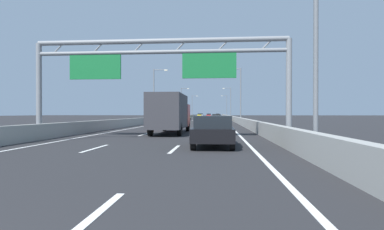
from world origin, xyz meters
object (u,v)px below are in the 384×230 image
object	(u,v)px
black_car	(213,131)
green_car	(186,117)
streetlamp_right_mid	(239,91)
box_truck	(170,113)
streetlamp_left_far	(182,101)
streetlamp_right_distant	(226,105)
streetlamp_right_near	(310,20)
streetlamp_left_distant	(193,105)
silver_car	(201,115)
red_car	(209,115)
streetlamp_left_mid	(155,92)
white_car	(218,115)
orange_car	(216,118)
yellow_car	(200,115)
streetlamp_right_far	(230,101)
sign_gantry	(158,63)

from	to	relation	value
black_car	green_car	bearing A→B (deg)	97.22
streetlamp_right_mid	box_truck	distance (m)	31.61
streetlamp_left_far	streetlamp_right_distant	size ratio (longest dim) A/B	1.00
black_car	streetlamp_right_distant	bearing A→B (deg)	88.13
streetlamp_right_near	streetlamp_left_distant	bearing A→B (deg)	96.90
silver_car	red_car	bearing A→B (deg)	-69.69
streetlamp_left_mid	white_car	xyz separation A→B (m)	(11.18, 85.09, -4.65)
white_car	orange_car	distance (m)	79.26
streetlamp_right_near	silver_car	size ratio (longest dim) A/B	2.22
box_truck	yellow_car	bearing A→B (deg)	92.08
streetlamp_right_mid	streetlamp_left_far	distance (m)	43.76
streetlamp_right_far	white_car	distance (m)	44.36
streetlamp_left_far	streetlamp_right_far	size ratio (longest dim) A/B	1.00
green_car	silver_car	bearing A→B (deg)	89.64
sign_gantry	streetlamp_right_near	world-z (taller)	streetlamp_right_near
streetlamp_left_mid	silver_car	world-z (taller)	streetlamp_left_mid
streetlamp_right_mid	streetlamp_left_distant	world-z (taller)	same
silver_car	white_car	bearing A→B (deg)	51.86
streetlamp_left_mid	green_car	size ratio (longest dim) A/B	2.21
black_car	green_car	world-z (taller)	black_car
streetlamp_left_distant	black_car	world-z (taller)	streetlamp_left_distant
streetlamp_right_distant	green_car	bearing A→B (deg)	-99.87
streetlamp_right_near	green_car	world-z (taller)	streetlamp_right_near
streetlamp_right_near	orange_car	distance (m)	47.36
streetlamp_left_mid	black_car	size ratio (longest dim) A/B	2.21
streetlamp_left_distant	yellow_car	bearing A→B (deg)	-72.77
streetlamp_right_far	green_car	xyz separation A→B (m)	(-11.23, -23.42, -4.66)
streetlamp_right_mid	green_car	size ratio (longest dim) A/B	2.21
silver_car	orange_car	bearing A→B (deg)	-84.42
orange_car	box_truck	bearing A→B (deg)	-95.41
green_car	orange_car	bearing A→B (deg)	-58.72
black_car	box_truck	distance (m)	9.69
streetlamp_left_far	red_car	world-z (taller)	streetlamp_left_far
silver_car	streetlamp_left_far	bearing A→B (deg)	-96.65
streetlamp_right_mid	white_car	xyz separation A→B (m)	(-3.75, 85.09, -4.65)
streetlamp_left_mid	sign_gantry	bearing A→B (deg)	-78.06
streetlamp_right_far	box_truck	distance (m)	72.11
silver_car	green_car	world-z (taller)	silver_car
silver_car	orange_car	size ratio (longest dim) A/B	0.92
streetlamp_left_far	streetlamp_left_distant	size ratio (longest dim) A/B	1.00
streetlamp_left_far	streetlamp_right_distant	bearing A→B (deg)	70.05
streetlamp_right_far	yellow_car	size ratio (longest dim) A/B	2.09
box_truck	red_car	bearing A→B (deg)	89.88
streetlamp_left_mid	box_truck	world-z (taller)	streetlamp_left_mid
streetlamp_right_near	yellow_car	size ratio (longest dim) A/B	2.09
red_car	streetlamp_right_mid	bearing A→B (deg)	-83.76
sign_gantry	box_truck	bearing A→B (deg)	88.04
yellow_car	streetlamp_right_distant	bearing A→B (deg)	48.19
white_car	orange_car	size ratio (longest dim) A/B	0.89
streetlamp_right_distant	green_car	distance (m)	65.68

